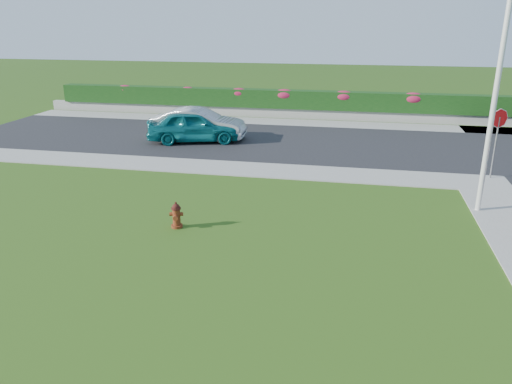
% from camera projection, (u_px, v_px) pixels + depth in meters
% --- Properties ---
extents(ground, '(120.00, 120.00, 0.00)m').
position_uv_depth(ground, '(250.00, 282.00, 11.71)').
color(ground, black).
rests_on(ground, ground).
extents(street_far, '(26.00, 8.00, 0.04)m').
position_uv_depth(street_far, '(212.00, 139.00, 25.60)').
color(street_far, black).
rests_on(street_far, ground).
extents(sidewalk_far, '(24.00, 2.00, 0.04)m').
position_uv_depth(sidewalk_far, '(156.00, 164.00, 21.16)').
color(sidewalk_far, gray).
rests_on(sidewalk_far, ground).
extents(curb_corner, '(2.00, 2.00, 0.04)m').
position_uv_depth(curb_corner, '(482.00, 183.00, 18.71)').
color(curb_corner, gray).
rests_on(curb_corner, ground).
extents(sidewalk_beyond, '(34.00, 2.00, 0.04)m').
position_uv_depth(sidewalk_beyond, '(301.00, 123.00, 29.47)').
color(sidewalk_beyond, gray).
rests_on(sidewalk_beyond, ground).
extents(retaining_wall, '(34.00, 0.40, 0.60)m').
position_uv_depth(retaining_wall, '(304.00, 114.00, 30.77)').
color(retaining_wall, gray).
rests_on(retaining_wall, ground).
extents(hedge, '(32.00, 0.90, 1.10)m').
position_uv_depth(hedge, '(304.00, 100.00, 30.58)').
color(hedge, black).
rests_on(hedge, retaining_wall).
extents(fire_hydrant, '(0.41, 0.39, 0.79)m').
position_uv_depth(fire_hydrant, '(176.00, 216.00, 14.66)').
color(fire_hydrant, '#53250D').
rests_on(fire_hydrant, ground).
extents(sedan_teal, '(4.92, 3.03, 1.56)m').
position_uv_depth(sedan_teal, '(194.00, 126.00, 24.67)').
color(sedan_teal, '#0D6268').
rests_on(sedan_teal, street_far).
extents(sedan_silver, '(4.79, 1.89, 1.55)m').
position_uv_depth(sedan_silver, '(199.00, 124.00, 25.15)').
color(sedan_silver, '#9FA2A6').
rests_on(sedan_silver, street_far).
extents(utility_pole, '(0.16, 0.16, 6.53)m').
position_uv_depth(utility_pole, '(493.00, 110.00, 14.97)').
color(utility_pole, silver).
rests_on(utility_pole, ground).
extents(stop_sign, '(0.67, 0.35, 2.71)m').
position_uv_depth(stop_sign, '(498.00, 127.00, 18.63)').
color(stop_sign, slate).
rests_on(stop_sign, ground).
extents(flower_clump_a, '(1.10, 0.71, 0.55)m').
position_uv_depth(flower_clump_a, '(125.00, 89.00, 32.59)').
color(flower_clump_a, '#BF2043').
rests_on(flower_clump_a, hedge).
extents(flower_clump_b, '(1.04, 0.67, 0.52)m').
position_uv_depth(flower_clump_b, '(188.00, 91.00, 31.78)').
color(flower_clump_b, '#BF2043').
rests_on(flower_clump_b, hedge).
extents(flower_clump_c, '(1.20, 0.77, 0.60)m').
position_uv_depth(flower_clump_c, '(239.00, 93.00, 31.16)').
color(flower_clump_c, '#BF2043').
rests_on(flower_clump_c, hedge).
extents(flower_clump_d, '(1.33, 0.85, 0.66)m').
position_uv_depth(flower_clump_d, '(284.00, 95.00, 30.63)').
color(flower_clump_d, '#BF2043').
rests_on(flower_clump_d, hedge).
extents(flower_clump_e, '(1.31, 0.84, 0.66)m').
position_uv_depth(flower_clump_e, '(344.00, 96.00, 29.95)').
color(flower_clump_e, '#BF2043').
rests_on(flower_clump_e, hedge).
extents(flower_clump_f, '(1.36, 0.88, 0.68)m').
position_uv_depth(flower_clump_f, '(413.00, 98.00, 29.20)').
color(flower_clump_f, '#BF2043').
rests_on(flower_clump_f, hedge).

